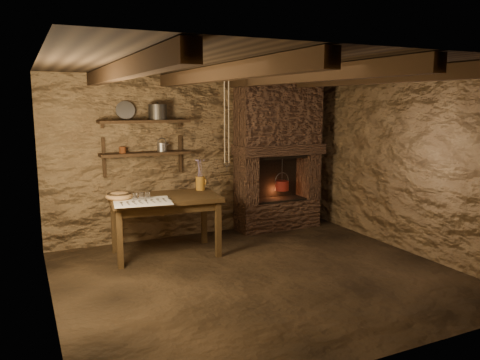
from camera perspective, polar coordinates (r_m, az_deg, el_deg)
name	(u,v)px	position (r m, az deg, el deg)	size (l,w,h in m)	color
floor	(259,276)	(5.60, 2.39, -11.58)	(4.50, 4.50, 0.00)	black
back_wall	(199,156)	(7.11, -5.07, 2.87)	(4.50, 0.04, 2.40)	#4F3A25
front_wall	(384,212)	(3.68, 17.20, -3.71)	(4.50, 0.04, 2.40)	#4F3A25
left_wall	(46,191)	(4.70, -22.59, -1.21)	(0.04, 4.00, 2.40)	#4F3A25
right_wall	(409,164)	(6.64, 19.93, 1.88)	(0.04, 4.00, 2.40)	#4F3A25
ceiling	(261,66)	(5.24, 2.57, 13.71)	(4.50, 4.00, 0.04)	black
beam_far_left	(122,71)	(4.73, -14.15, 12.81)	(0.14, 3.95, 0.16)	black
beam_mid_left	(219,73)	(5.02, -2.61, 12.87)	(0.14, 3.95, 0.16)	black
beam_mid_right	(300,76)	(5.49, 7.29, 12.51)	(0.14, 3.95, 0.16)	black
beam_far_right	(369,78)	(6.08, 15.43, 11.95)	(0.14, 3.95, 0.16)	black
shelf_lower	(145,154)	(6.70, -11.45, 3.18)	(1.25, 0.30, 0.04)	black
shelf_upper	(144,121)	(6.66, -11.58, 7.03)	(1.25, 0.30, 0.04)	black
hearth	(278,152)	(7.42, 4.65, 3.37)	(1.43, 0.51, 2.30)	#322119
work_table	(165,223)	(6.28, -9.10, -5.23)	(1.46, 0.91, 0.80)	#302111
linen_cloth	(142,202)	(5.88, -11.81, -2.61)	(0.69, 0.55, 0.01)	white
pewter_cutlery_row	(143,201)	(5.85, -11.76, -2.55)	(0.58, 0.22, 0.01)	#99968B
drinking_glasses	(141,196)	(6.00, -11.92, -1.90)	(0.22, 0.07, 0.09)	white
stoneware_jug	(200,177)	(6.54, -4.86, 0.41)	(0.16, 0.16, 0.44)	#B07522
wooden_bowl	(119,196)	(6.09, -14.52, -1.94)	(0.34, 0.34, 0.12)	olive
iron_stockpot	(158,113)	(6.71, -10.00, 8.09)	(0.26, 0.26, 0.19)	#2E2C29
tin_pan	(125,110)	(6.70, -13.80, 8.25)	(0.26, 0.26, 0.04)	#9B9C96
small_kettle	(162,147)	(6.75, -9.50, 3.98)	(0.18, 0.13, 0.19)	#9B9C96
rusty_tin	(123,150)	(6.62, -14.12, 3.58)	(0.09, 0.09, 0.09)	#512410
red_pot	(282,185)	(7.48, 5.13, -0.60)	(0.25, 0.25, 0.54)	maroon
hanging_ropes	(227,118)	(6.20, -1.64, 7.51)	(0.08, 0.08, 1.20)	tan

